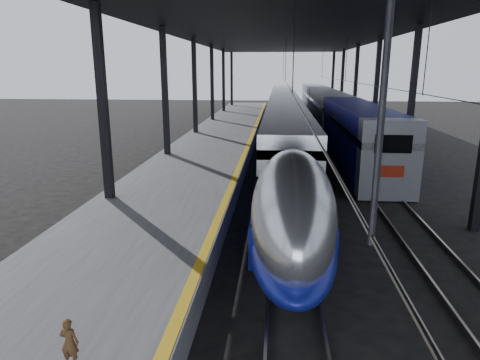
# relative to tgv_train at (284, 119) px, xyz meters

# --- Properties ---
(ground) EXTENTS (160.00, 160.00, 0.00)m
(ground) POSITION_rel_tgv_train_xyz_m (-2.00, -28.46, -1.86)
(ground) COLOR black
(ground) RESTS_ON ground
(platform) EXTENTS (6.00, 80.00, 1.00)m
(platform) POSITION_rel_tgv_train_xyz_m (-5.50, -8.46, -1.36)
(platform) COLOR #4C4C4F
(platform) RESTS_ON ground
(yellow_strip) EXTENTS (0.30, 80.00, 0.01)m
(yellow_strip) POSITION_rel_tgv_train_xyz_m (-2.70, -8.46, -0.86)
(yellow_strip) COLOR gold
(yellow_strip) RESTS_ON platform
(rails) EXTENTS (6.52, 80.00, 0.16)m
(rails) POSITION_rel_tgv_train_xyz_m (2.50, -8.46, -1.78)
(rails) COLOR slate
(rails) RESTS_ON ground
(canopy) EXTENTS (18.00, 75.00, 9.47)m
(canopy) POSITION_rel_tgv_train_xyz_m (-0.10, -8.46, 7.25)
(canopy) COLOR black
(canopy) RESTS_ON ground
(tgv_train) EXTENTS (2.78, 65.20, 3.98)m
(tgv_train) POSITION_rel_tgv_train_xyz_m (0.00, 0.00, 0.00)
(tgv_train) COLOR silver
(tgv_train) RESTS_ON ground
(second_train) EXTENTS (2.96, 56.05, 4.07)m
(second_train) POSITION_rel_tgv_train_xyz_m (5.00, 7.32, 0.20)
(second_train) COLOR navy
(second_train) RESTS_ON ground
(child) EXTENTS (0.36, 0.24, 0.98)m
(child) POSITION_rel_tgv_train_xyz_m (-4.34, -34.17, -0.37)
(child) COLOR #432C16
(child) RESTS_ON platform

